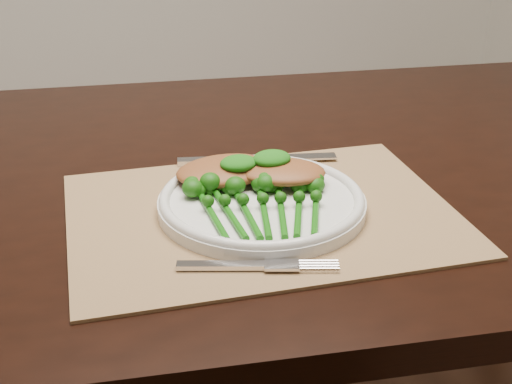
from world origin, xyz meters
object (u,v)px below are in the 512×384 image
object	(u,v)px
dining_table	(246,363)
chicken_fillet_left	(226,171)
placemat	(262,214)
dinner_plate	(262,201)
broccolini_bundle	(264,212)

from	to	relation	value
dining_table	chicken_fillet_left	distance (m)	0.42
placemat	dinner_plate	xyz separation A→B (m)	(0.00, 0.01, 0.01)
dinner_plate	chicken_fillet_left	distance (m)	0.08
dinner_plate	chicken_fillet_left	xyz separation A→B (m)	(-0.03, 0.07, 0.02)
dinner_plate	dining_table	bearing A→B (deg)	80.62
dining_table	dinner_plate	bearing A→B (deg)	-91.73
placemat	chicken_fillet_left	size ratio (longest dim) A/B	3.58
placemat	broccolini_bundle	size ratio (longest dim) A/B	2.48
dining_table	placemat	xyz separation A→B (m)	(-0.03, -0.16, 0.38)
dinner_plate	chicken_fillet_left	bearing A→B (deg)	111.40
dinner_plate	chicken_fillet_left	world-z (taller)	chicken_fillet_left
placemat	dinner_plate	distance (m)	0.02
placemat	dinner_plate	bearing A→B (deg)	75.63
dining_table	broccolini_bundle	distance (m)	0.45
placemat	broccolini_bundle	distance (m)	0.05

